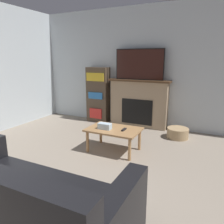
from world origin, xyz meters
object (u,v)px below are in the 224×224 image
at_px(couch, 21,212).
at_px(coffee_table, 114,132).
at_px(fireplace, 138,103).
at_px(storage_basket, 178,133).
at_px(tv, 139,64).
at_px(bookshelf, 98,95).

bearing_deg(couch, coffee_table, 94.05).
distance_m(fireplace, couch, 3.68).
xyz_separation_m(couch, storage_basket, (0.74, 3.25, -0.21)).
bearing_deg(coffee_table, couch, -85.95).
bearing_deg(tv, coffee_table, -86.21).
xyz_separation_m(tv, bookshelf, (-1.06, -0.00, -0.76)).
xyz_separation_m(couch, coffee_table, (-0.15, 2.12, 0.04)).
xyz_separation_m(coffee_table, bookshelf, (-1.16, 1.52, 0.33)).
bearing_deg(storage_basket, tv, 158.49).
relative_size(fireplace, storage_basket, 3.39).
height_order(coffee_table, storage_basket, coffee_table).
bearing_deg(bookshelf, tv, 0.13).
bearing_deg(couch, bookshelf, 109.85).
bearing_deg(storage_basket, coffee_table, -128.09).
relative_size(tv, couch, 0.60).
height_order(tv, storage_basket, tv).
relative_size(coffee_table, storage_basket, 2.11).
xyz_separation_m(tv, couch, (0.25, -3.65, -1.13)).
xyz_separation_m(coffee_table, storage_basket, (0.89, 1.14, -0.25)).
relative_size(fireplace, tv, 1.29).
bearing_deg(fireplace, bookshelf, -178.80).
xyz_separation_m(fireplace, bookshelf, (-1.06, -0.02, 0.13)).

